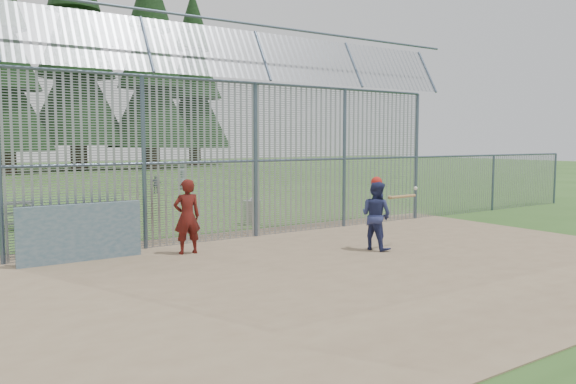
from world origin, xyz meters
TOP-DOWN VIEW (x-y plane):
  - ground at (0.00, 0.00)m, footprint 120.00×120.00m
  - dirt_infield at (0.00, -0.50)m, footprint 14.00×10.00m
  - dugout_wall at (-4.60, 2.90)m, footprint 2.50×0.12m
  - batter at (1.35, 0.37)m, footprint 0.74×0.88m
  - onlooker at (-2.45, 2.38)m, footprint 0.65×0.46m
  - bg_kid_standing at (4.28, 17.98)m, footprint 0.87×0.77m
  - bg_kid_seated at (2.22, 16.43)m, footprint 0.56×0.37m
  - batting_gear at (1.52, 0.34)m, footprint 1.46×0.34m
  - trash_can at (1.00, 5.41)m, footprint 0.56×0.56m
  - backstop_fence at (1.81, 3.43)m, footprint 20.09×0.81m
  - conifer_row at (1.93, 41.51)m, footprint 38.48×12.26m

SIDE VIEW (x-z plane):
  - ground at x=0.00m, z-range 0.00..0.00m
  - dirt_infield at x=0.00m, z-range 0.00..0.02m
  - trash_can at x=1.00m, z-range -0.03..0.79m
  - bg_kid_seated at x=2.22m, z-range 0.00..0.88m
  - dugout_wall at x=-4.60m, z-range 0.02..1.22m
  - bg_kid_standing at x=4.28m, z-range 0.00..1.50m
  - batter at x=1.35m, z-range 0.02..1.60m
  - onlooker at x=-2.45m, z-range 0.02..1.68m
  - batting_gear at x=1.52m, z-range 1.24..1.76m
  - backstop_fence at x=1.81m, z-range -0.29..5.01m
  - conifer_row at x=1.93m, z-range 0.73..20.93m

